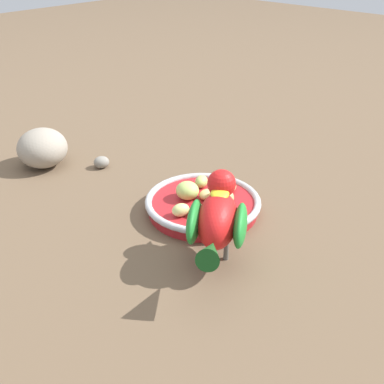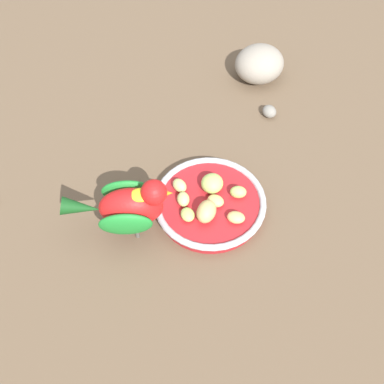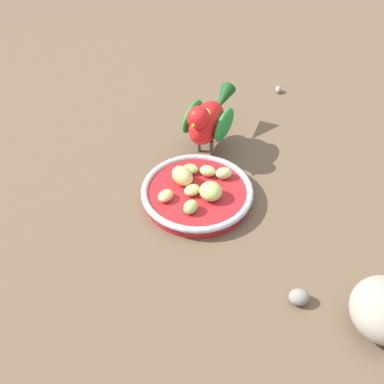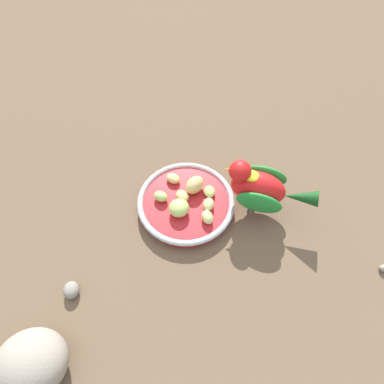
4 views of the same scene
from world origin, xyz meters
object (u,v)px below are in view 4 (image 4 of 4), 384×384
feeding_bowl (186,203)px  apple_piece_7 (207,217)px  apple_piece_1 (178,209)px  pebble_1 (384,268)px  rock_large (31,363)px  apple_piece_5 (161,196)px  pebble_0 (71,290)px  apple_piece_4 (208,204)px  apple_piece_3 (173,178)px  apple_piece_2 (183,196)px  apple_piece_6 (194,184)px  apple_piece_0 (210,192)px  parrot (260,187)px

feeding_bowl → apple_piece_7: apple_piece_7 is taller
apple_piece_1 → pebble_1: bearing=-55.7°
rock_large → apple_piece_5: bearing=20.0°
apple_piece_1 → pebble_0: 0.22m
feeding_bowl → apple_piece_4: apple_piece_4 is taller
apple_piece_3 → apple_piece_7: 0.11m
apple_piece_2 → pebble_1: (0.18, -0.32, -0.02)m
feeding_bowl → apple_piece_6: (0.03, 0.01, 0.02)m
pebble_1 → feeding_bowl: bearing=119.7°
apple_piece_0 → apple_piece_5: (-0.08, 0.05, 0.00)m
apple_piece_1 → apple_piece_3: bearing=58.5°
apple_piece_6 → pebble_0: size_ratio=1.39×
parrot → pebble_0: size_ratio=5.30×
apple_piece_7 → parrot: 0.11m
feeding_bowl → apple_piece_5: apple_piece_5 is taller
apple_piece_3 → parrot: bearing=-57.2°
apple_piece_7 → parrot: (0.09, -0.03, 0.04)m
feeding_bowl → parrot: (0.10, -0.08, 0.05)m
apple_piece_2 → parrot: 0.14m
rock_large → apple_piece_3: bearing=20.4°
parrot → pebble_1: parrot is taller
apple_piece_2 → apple_piece_7: size_ratio=1.02×
feeding_bowl → pebble_0: size_ratio=6.35×
apple_piece_4 → apple_piece_6: 0.05m
apple_piece_5 → apple_piece_1: bearing=-82.6°
apple_piece_4 → apple_piece_2: bearing=118.9°
apple_piece_0 → pebble_0: apple_piece_0 is taller
feeding_bowl → apple_piece_0: size_ratio=6.99×
apple_piece_2 → apple_piece_7: bearing=-85.7°
apple_piece_5 → pebble_0: size_ratio=0.93×
apple_piece_0 → apple_piece_2: 0.05m
apple_piece_3 → apple_piece_5: 0.05m
apple_piece_0 → apple_piece_6: 0.03m
apple_piece_7 → rock_large: size_ratio=0.27×
apple_piece_0 → apple_piece_3: (-0.03, 0.07, 0.00)m
parrot → pebble_0: (-0.34, 0.08, -0.06)m
apple_piece_5 → apple_piece_7: same height
apple_piece_1 → apple_piece_2: 0.03m
feeding_bowl → pebble_0: (-0.24, -0.01, -0.00)m
rock_large → pebble_0: (0.09, 0.07, -0.02)m
parrot → rock_large: 0.43m
apple_piece_3 → pebble_0: (-0.25, -0.06, -0.02)m
apple_piece_2 → apple_piece_0: bearing=-27.7°
apple_piece_2 → apple_piece_6: apple_piece_6 is taller
apple_piece_5 → pebble_1: size_ratio=1.65×
apple_piece_5 → apple_piece_2: bearing=-37.4°
apple_piece_4 → pebble_1: bearing=-60.8°
apple_piece_2 → rock_large: size_ratio=0.28×
apple_piece_4 → rock_large: (-0.35, -0.04, 0.01)m
apple_piece_6 → parrot: parrot is taller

